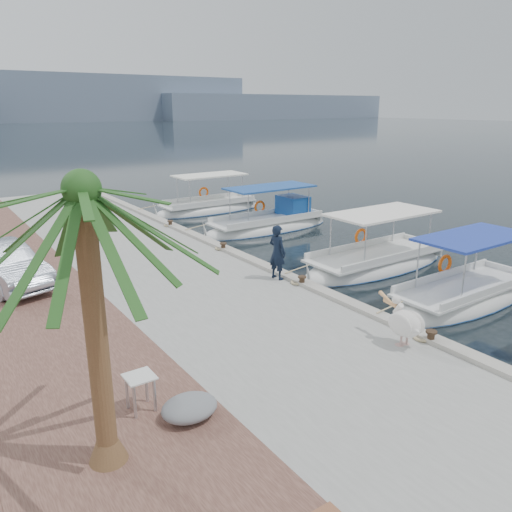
# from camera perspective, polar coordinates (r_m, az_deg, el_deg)

# --- Properties ---
(ground) EXTENTS (400.00, 400.00, 0.00)m
(ground) POSITION_cam_1_polar(r_m,az_deg,el_deg) (15.81, 9.68, -6.35)
(ground) COLOR black
(ground) RESTS_ON ground
(concrete_quay) EXTENTS (6.00, 40.00, 0.50)m
(concrete_quay) POSITION_cam_1_polar(r_m,az_deg,el_deg) (17.95, -8.54, -2.59)
(concrete_quay) COLOR gray
(concrete_quay) RESTS_ON ground
(quay_curb) EXTENTS (0.44, 40.00, 0.12)m
(quay_curb) POSITION_cam_1_polar(r_m,az_deg,el_deg) (19.16, -1.11, -0.17)
(quay_curb) COLOR #9F9A8D
(quay_curb) RESTS_ON concrete_quay
(cobblestone_strip) EXTENTS (4.00, 40.00, 0.50)m
(cobblestone_strip) POSITION_cam_1_polar(r_m,az_deg,el_deg) (16.56, -24.30, -5.65)
(cobblestone_strip) COLOR brown
(cobblestone_strip) RESTS_ON ground
(distant_hills) EXTENTS (330.00, 60.00, 18.00)m
(distant_hills) POSITION_cam_1_polar(r_m,az_deg,el_deg) (215.53, -24.85, 15.73)
(distant_hills) COLOR slate
(distant_hills) RESTS_ON ground
(fishing_caique_b) EXTENTS (6.48, 2.19, 2.83)m
(fishing_caique_b) POSITION_cam_1_polar(r_m,az_deg,el_deg) (17.61, 22.63, -4.57)
(fishing_caique_b) COLOR silver
(fishing_caique_b) RESTS_ON ground
(fishing_caique_c) EXTENTS (7.29, 2.46, 2.83)m
(fishing_caique_c) POSITION_cam_1_polar(r_m,az_deg,el_deg) (20.26, 13.50, -0.98)
(fishing_caique_c) COLOR silver
(fishing_caique_c) RESTS_ON ground
(fishing_caique_d) EXTENTS (7.57, 2.29, 2.83)m
(fishing_caique_d) POSITION_cam_1_polar(r_m,az_deg,el_deg) (25.83, 1.44, 3.45)
(fishing_caique_d) COLOR silver
(fishing_caique_d) RESTS_ON ground
(fishing_caique_e) EXTENTS (7.09, 2.24, 2.83)m
(fishing_caique_e) POSITION_cam_1_polar(r_m,az_deg,el_deg) (30.41, -5.49, 5.30)
(fishing_caique_e) COLOR silver
(fishing_caique_e) RESTS_ON ground
(mooring_bollards) EXTENTS (0.28, 20.28, 0.33)m
(mooring_bollards) POSITION_cam_1_polar(r_m,az_deg,el_deg) (16.37, 5.28, -2.75)
(mooring_bollards) COLOR black
(mooring_bollards) RESTS_ON concrete_quay
(pelican) EXTENTS (0.65, 1.50, 1.16)m
(pelican) POSITION_cam_1_polar(r_m,az_deg,el_deg) (12.78, 16.62, -7.26)
(pelican) COLOR tan
(pelican) RESTS_ON concrete_quay
(fisherman) EXTENTS (0.56, 0.75, 1.87)m
(fisherman) POSITION_cam_1_polar(r_m,az_deg,el_deg) (16.76, 2.44, 0.44)
(fisherman) COLOR black
(fisherman) RESTS_ON concrete_quay
(date_palm) EXTENTS (4.60, 4.60, 5.44)m
(date_palm) POSITION_cam_1_polar(r_m,az_deg,el_deg) (7.49, -19.29, 6.93)
(date_palm) COLOR brown
(date_palm) RESTS_ON cobblestone_strip
(parked_car) EXTENTS (2.58, 4.56, 1.42)m
(parked_car) POSITION_cam_1_polar(r_m,az_deg,el_deg) (18.05, -26.95, -0.97)
(parked_car) COLOR #B0B9C9
(parked_car) RESTS_ON cobblestone_strip
(tarp_bundle) EXTENTS (1.10, 0.90, 0.40)m
(tarp_bundle) POSITION_cam_1_polar(r_m,az_deg,el_deg) (9.90, -7.62, -16.80)
(tarp_bundle) COLOR slate
(tarp_bundle) RESTS_ON cobblestone_strip
(folding_table) EXTENTS (0.55, 0.55, 0.73)m
(folding_table) POSITION_cam_1_polar(r_m,az_deg,el_deg) (10.10, -13.10, -14.22)
(folding_table) COLOR silver
(folding_table) RESTS_ON cobblestone_strip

